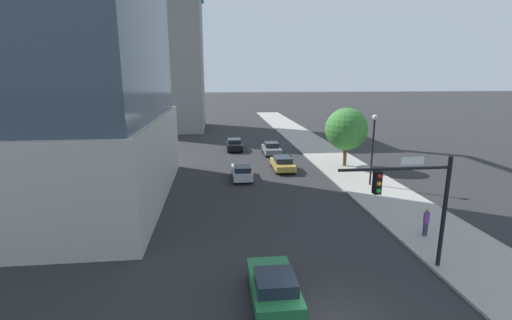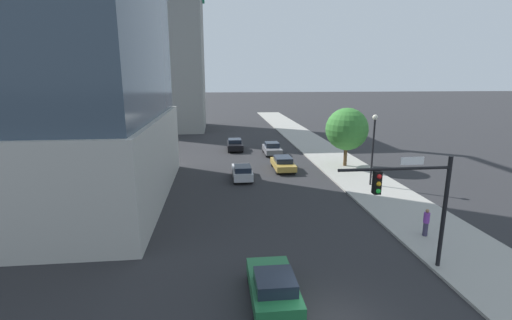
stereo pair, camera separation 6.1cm
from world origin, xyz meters
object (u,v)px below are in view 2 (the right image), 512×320
object	(u,v)px
construction_building	(166,47)
pedestrian_purple_shirt	(426,222)
traffic_light_pole	(413,193)
street_lamp	(374,140)
car_gold	(283,163)
car_black	(235,145)
street_tree	(347,129)
car_silver	(242,172)
car_green	(273,287)
car_gray	(272,148)

from	to	relation	value
construction_building	pedestrian_purple_shirt	distance (m)	52.60
traffic_light_pole	street_lamp	xyz separation A→B (m)	(3.99, 13.33, 0.11)
car_gold	car_black	bearing A→B (deg)	112.37
street_tree	car_silver	bearing A→B (deg)	-162.69
construction_building	traffic_light_pole	bearing A→B (deg)	-70.95
street_lamp	pedestrian_purple_shirt	size ratio (longest dim) A/B	3.67
street_lamp	car_green	size ratio (longest dim) A/B	1.48
traffic_light_pole	car_black	world-z (taller)	traffic_light_pole
traffic_light_pole	car_green	distance (m)	7.72
street_lamp	car_black	world-z (taller)	street_lamp
street_lamp	street_tree	xyz separation A→B (m)	(0.17, 6.75, -0.10)
car_green	car_silver	xyz separation A→B (m)	(0.00, 18.50, -0.01)
street_lamp	pedestrian_purple_shirt	bearing A→B (deg)	-95.78
car_green	car_black	world-z (taller)	car_green
car_silver	street_lamp	bearing A→B (deg)	-17.31
car_gray	street_lamp	bearing A→B (deg)	-64.81
street_tree	car_gray	xyz separation A→B (m)	(-6.60, 6.94, -3.24)
car_green	pedestrian_purple_shirt	distance (m)	11.00
car_silver	pedestrian_purple_shirt	distance (m)	16.56
traffic_light_pole	pedestrian_purple_shirt	size ratio (longest dim) A/B	3.37
car_green	car_silver	bearing A→B (deg)	90.00
construction_building	pedestrian_purple_shirt	xyz separation A→B (m)	(20.26, -46.76, -13.01)
car_green	car_gray	size ratio (longest dim) A/B	0.95
traffic_light_pole	car_gold	bearing A→B (deg)	97.12
car_gold	car_green	bearing A→B (deg)	-101.39
pedestrian_purple_shirt	car_green	bearing A→B (deg)	-152.29
pedestrian_purple_shirt	traffic_light_pole	bearing A→B (deg)	-132.09
street_lamp	construction_building	bearing A→B (deg)	120.08
street_tree	car_green	distance (m)	24.69
car_silver	car_gray	bearing A→B (deg)	67.33
construction_building	pedestrian_purple_shirt	world-z (taller)	construction_building
street_tree	car_gold	xyz separation A→B (m)	(-6.60, -0.47, -3.27)
car_green	car_gold	world-z (taller)	car_green
construction_building	street_lamp	xyz separation A→B (m)	(21.28, -36.73, -9.94)
street_lamp	car_black	bearing A→B (deg)	122.67
street_lamp	street_tree	world-z (taller)	street_lamp
car_gold	traffic_light_pole	bearing A→B (deg)	-82.88
car_green	pedestrian_purple_shirt	world-z (taller)	pedestrian_purple_shirt
construction_building	car_gray	size ratio (longest dim) A/B	8.12
construction_building	car_silver	distance (m)	37.44
construction_building	street_lamp	bearing A→B (deg)	-59.92
construction_building	traffic_light_pole	xyz separation A→B (m)	(17.29, -50.06, -10.04)
traffic_light_pole	street_lamp	world-z (taller)	street_lamp
car_green	car_silver	distance (m)	18.50
construction_building	traffic_light_pole	distance (m)	53.90
street_tree	pedestrian_purple_shirt	xyz separation A→B (m)	(-1.18, -16.79, -2.98)
car_black	construction_building	bearing A→B (deg)	117.80
traffic_light_pole	car_green	size ratio (longest dim) A/B	1.36
street_lamp	car_gold	bearing A→B (deg)	135.71
street_lamp	street_tree	bearing A→B (deg)	88.60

